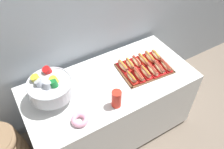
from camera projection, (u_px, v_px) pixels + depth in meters
ground_plane at (110, 128)px, 2.64m from camera, size 10.00×10.00×0.00m
back_wall at (82, 5)px, 2.02m from camera, size 6.00×0.10×2.60m
buffet_table at (110, 106)px, 2.36m from camera, size 1.60×0.76×0.76m
serving_tray at (144, 68)px, 2.23m from camera, size 0.51×0.40×0.01m
hot_dog_0 at (132, 78)px, 2.10m from camera, size 0.06×0.16×0.06m
hot_dog_1 at (139, 75)px, 2.12m from camera, size 0.08×0.18×0.06m
hot_dog_2 at (146, 72)px, 2.14m from camera, size 0.08×0.17×0.06m
hot_dog_3 at (152, 70)px, 2.16m from camera, size 0.08×0.19×0.06m
hot_dog_4 at (159, 68)px, 2.19m from camera, size 0.09×0.18×0.06m
hot_dog_5 at (166, 66)px, 2.21m from camera, size 0.08×0.18×0.06m
hot_dog_6 at (123, 66)px, 2.20m from camera, size 0.07×0.18×0.06m
hot_dog_7 at (130, 64)px, 2.23m from camera, size 0.09×0.17×0.06m
hot_dog_8 at (137, 62)px, 2.25m from camera, size 0.09×0.18×0.06m
hot_dog_9 at (143, 60)px, 2.27m from camera, size 0.07×0.18×0.06m
hot_dog_10 at (150, 58)px, 2.29m from camera, size 0.09×0.19×0.06m
hot_dog_11 at (156, 56)px, 2.32m from camera, size 0.08×0.17×0.06m
punch_bowl at (50, 87)px, 1.86m from camera, size 0.37×0.37×0.27m
cup_stack at (117, 99)px, 1.86m from camera, size 0.08×0.08×0.16m
donut at (80, 120)px, 1.79m from camera, size 0.14×0.14×0.04m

